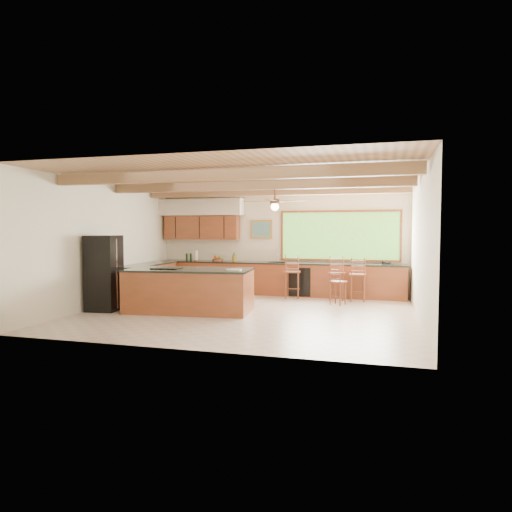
# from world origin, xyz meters

# --- Properties ---
(ground) EXTENTS (7.20, 7.20, 0.00)m
(ground) POSITION_xyz_m (0.00, 0.00, 0.00)
(ground) COLOR beige
(ground) RESTS_ON ground
(room_shell) EXTENTS (7.27, 6.54, 3.02)m
(room_shell) POSITION_xyz_m (-0.17, 0.65, 2.21)
(room_shell) COLOR silver
(room_shell) RESTS_ON ground
(counter_run) EXTENTS (7.12, 3.10, 1.22)m
(counter_run) POSITION_xyz_m (-0.82, 2.52, 0.46)
(counter_run) COLOR brown
(counter_run) RESTS_ON ground
(island) EXTENTS (2.89, 1.58, 0.99)m
(island) POSITION_xyz_m (-1.30, -0.21, 0.49)
(island) COLOR brown
(island) RESTS_ON ground
(refrigerator) EXTENTS (0.73, 0.71, 1.71)m
(refrigerator) POSITION_xyz_m (-3.22, -0.63, 0.86)
(refrigerator) COLOR black
(refrigerator) RESTS_ON ground
(bar_stool_a) EXTENTS (0.45, 0.45, 1.18)m
(bar_stool_a) POSITION_xyz_m (0.54, 2.39, 0.70)
(bar_stool_a) COLOR brown
(bar_stool_a) RESTS_ON ground
(bar_stool_b) EXTENTS (0.44, 0.44, 0.95)m
(bar_stool_b) POSITION_xyz_m (1.83, 1.55, 0.56)
(bar_stool_b) COLOR brown
(bar_stool_b) RESTS_ON ground
(bar_stool_c) EXTENTS (0.42, 0.42, 1.17)m
(bar_stool_c) POSITION_xyz_m (1.72, 2.39, 0.69)
(bar_stool_c) COLOR brown
(bar_stool_c) RESTS_ON ground
(bar_stool_d) EXTENTS (0.45, 0.45, 1.14)m
(bar_stool_d) POSITION_xyz_m (2.25, 2.27, 0.68)
(bar_stool_d) COLOR brown
(bar_stool_d) RESTS_ON ground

